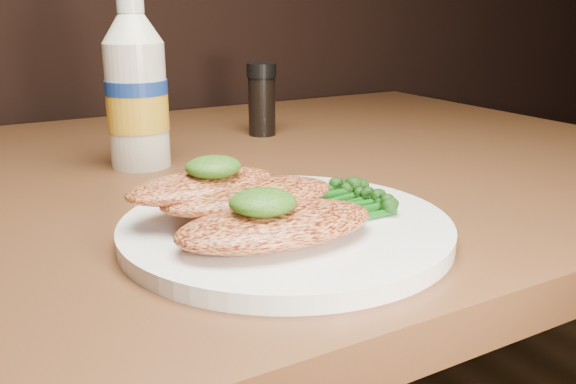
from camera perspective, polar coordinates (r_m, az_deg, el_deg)
plate at (r=0.50m, az=-0.20°, el=-3.38°), size 0.27×0.27×0.01m
chicken_front at (r=0.46m, az=-1.09°, el=-3.05°), size 0.16×0.09×0.03m
chicken_mid at (r=0.50m, az=-3.67°, el=-0.36°), size 0.15×0.08×0.02m
chicken_back at (r=0.51m, az=-7.95°, el=0.60°), size 0.14×0.08×0.02m
pesto_front at (r=0.45m, az=-2.36°, el=-0.96°), size 0.06×0.06×0.02m
pesto_back at (r=0.50m, az=-6.94°, el=2.32°), size 0.05×0.04×0.02m
broccolini_bundle at (r=0.52m, az=3.45°, el=-0.74°), size 0.15×0.12×0.02m
mayo_bottle at (r=0.73m, az=-13.93°, el=9.93°), size 0.08×0.08×0.20m
pepper_grinder at (r=0.89m, az=-2.45°, el=8.56°), size 0.04×0.04×0.10m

